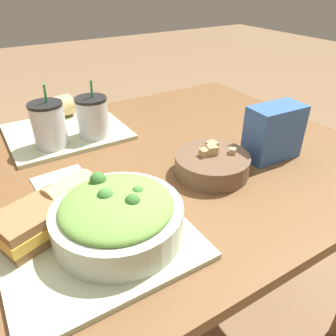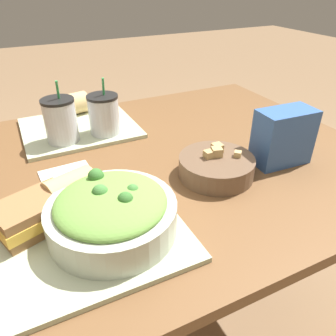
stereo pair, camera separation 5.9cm
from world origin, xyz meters
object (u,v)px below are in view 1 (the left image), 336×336
Objects in this scene: baguette_near at (71,194)px; chip_bag at (274,132)px; baguette_far at (58,107)px; drink_cup_dark at (49,126)px; napkin_folded at (60,179)px; soup_bowl at (212,164)px; salad_bowl at (117,215)px; drink_cup_red at (93,118)px; sandwich_near at (36,222)px.

chip_bag is (0.56, -0.05, 0.03)m from baguette_near.
baguette_far is 0.22m from drink_cup_dark.
drink_cup_dark is (0.04, 0.33, 0.02)m from baguette_near.
chip_bag is 0.59m from napkin_folded.
drink_cup_dark is at bearing 147.47° from chip_bag.
baguette_near reaches higher than soup_bowl.
salad_bowl is at bearing 162.18° from baguette_far.
napkin_folded is (-0.11, -0.38, -0.05)m from baguette_far.
salad_bowl reaches higher than baguette_near.
drink_cup_dark is at bearing 80.00° from napkin_folded.
drink_cup_red is at bearing 0.00° from drink_cup_dark.
chip_bag is at bearing -35.73° from drink_cup_dark.
baguette_far is at bearing 113.35° from soup_bowl.
sandwich_near is 0.39m from drink_cup_dark.
chip_bag is (0.64, -0.00, 0.03)m from sandwich_near.
soup_bowl is at bearing -62.32° from drink_cup_red.
chip_bag is at bearing -4.65° from soup_bowl.
soup_bowl is 1.67× the size of baguette_far.
drink_cup_red reaches higher than baguette_near.
baguette_near is at bearing 175.22° from soup_bowl.
napkin_folded is at bearing 163.79° from chip_bag.
salad_bowl is 0.14m from baguette_near.
baguette_near reaches higher than napkin_folded.
soup_bowl is at bearing -26.85° from napkin_folded.
napkin_folded is at bearing 153.15° from soup_bowl.
salad_bowl is 1.31× the size of soup_bowl.
sandwich_near is (-0.14, 0.08, -0.01)m from salad_bowl.
soup_bowl is 1.10× the size of sandwich_near.
drink_cup_dark is 0.64m from chip_bag.
drink_cup_dark is 1.18× the size of chip_bag.
chip_bag is at bearing -113.64° from baguette_near.
soup_bowl is 1.05× the size of drink_cup_dark.
salad_bowl is at bearing -162.56° from soup_bowl.
baguette_near is 0.93× the size of napkin_folded.
salad_bowl is 2.05× the size of baguette_near.
drink_cup_dark reaches higher than baguette_near.
salad_bowl reaches higher than baguette_far.
baguette_far is (0.20, 0.57, 0.01)m from sandwich_near.
baguette_far is at bearing 84.23° from salad_bowl.
baguette_near is (-0.36, 0.03, 0.02)m from soup_bowl.
drink_cup_dark is (-0.32, 0.36, 0.04)m from soup_bowl.
drink_cup_red is (0.12, 0.45, 0.01)m from salad_bowl.
baguette_far is 0.21m from drink_cup_red.
sandwich_near is 0.64m from chip_bag.
salad_bowl is 0.16m from sandwich_near.
napkin_folded is (-0.55, 0.19, -0.07)m from chip_bag.
drink_cup_dark is at bearing 131.82° from soup_bowl.
napkin_folded is (-0.04, 0.27, -0.06)m from salad_bowl.
baguette_near is at bearing 155.43° from baguette_far.
soup_bowl is 0.44m from sandwich_near.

